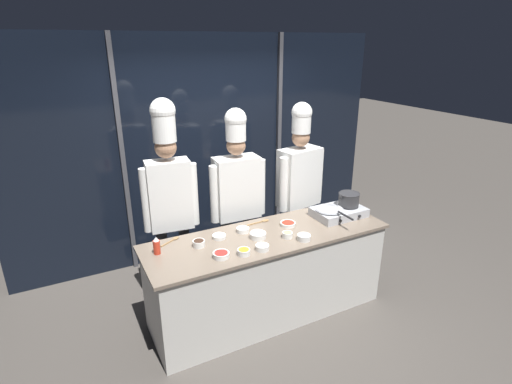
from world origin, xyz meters
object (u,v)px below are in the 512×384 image
(stock_pot, at_px, (349,199))
(prep_bowl_bean_sprouts, at_px, (262,247))
(serving_spoon_slotted, at_px, (173,240))
(prep_bowl_chili_flakes, at_px, (288,224))
(prep_bowl_shrimp, at_px, (243,229))
(chef_line, at_px, (299,179))
(prep_bowl_noodles, at_px, (258,235))
(prep_bowl_carrots, at_px, (244,252))
(prep_bowl_chicken, at_px, (304,237))
(prep_bowl_onion, at_px, (219,236))
(serving_spoon_solid, at_px, (262,221))
(chef_sous, at_px, (237,189))
(prep_bowl_mushrooms, at_px, (287,234))
(portable_stove, at_px, (339,212))
(chef_head, at_px, (169,189))
(frying_pan, at_px, (330,208))
(prep_bowl_bell_pepper, at_px, (221,254))
(squeeze_bottle_chili, at_px, (157,246))
(prep_bowl_soy_glaze, at_px, (199,243))

(stock_pot, bearing_deg, prep_bowl_bean_sprouts, -167.16)
(serving_spoon_slotted, bearing_deg, prep_bowl_chili_flakes, -11.26)
(prep_bowl_shrimp, bearing_deg, chef_line, 25.42)
(prep_bowl_bean_sprouts, bearing_deg, prep_bowl_shrimp, 89.44)
(prep_bowl_noodles, distance_m, serving_spoon_slotted, 0.78)
(prep_bowl_carrots, bearing_deg, prep_bowl_chicken, -1.37)
(prep_bowl_bean_sprouts, relative_size, prep_bowl_onion, 0.95)
(prep_bowl_chicken, height_order, prep_bowl_carrots, prep_bowl_chicken)
(serving_spoon_solid, relative_size, chef_sous, 0.13)
(prep_bowl_mushrooms, bearing_deg, prep_bowl_onion, 153.49)
(prep_bowl_shrimp, xyz_separation_m, serving_spoon_solid, (0.27, 0.11, -0.02))
(portable_stove, height_order, serving_spoon_solid, portable_stove)
(prep_bowl_carrots, relative_size, chef_line, 0.06)
(serving_spoon_slotted, relative_size, chef_head, 0.10)
(portable_stove, xyz_separation_m, frying_pan, (-0.12, -0.01, 0.07))
(prep_bowl_noodles, distance_m, chef_sous, 0.69)
(chef_line, bearing_deg, chef_head, -10.44)
(prep_bowl_bell_pepper, xyz_separation_m, serving_spoon_slotted, (-0.27, 0.49, -0.02))
(chef_sous, relative_size, chef_line, 1.00)
(prep_bowl_chili_flakes, bearing_deg, prep_bowl_mushrooms, -123.02)
(prep_bowl_carrots, height_order, chef_head, chef_head)
(serving_spoon_solid, bearing_deg, serving_spoon_slotted, 178.18)
(prep_bowl_noodles, bearing_deg, chef_sous, 82.03)
(squeeze_bottle_chili, relative_size, prep_bowl_soy_glaze, 1.43)
(prep_bowl_chicken, bearing_deg, prep_bowl_bell_pepper, 175.40)
(frying_pan, xyz_separation_m, serving_spoon_slotted, (-1.57, 0.27, -0.11))
(prep_bowl_bean_sprouts, xyz_separation_m, serving_spoon_slotted, (-0.64, 0.54, -0.02))
(prep_bowl_bean_sprouts, relative_size, chef_line, 0.06)
(prep_bowl_soy_glaze, bearing_deg, serving_spoon_solid, 14.18)
(prep_bowl_bean_sprouts, xyz_separation_m, chef_head, (-0.56, 0.86, 0.35))
(stock_pot, xyz_separation_m, prep_bowl_onion, (-1.43, 0.11, -0.15))
(portable_stove, bearing_deg, prep_bowl_noodles, -177.31)
(squeeze_bottle_chili, height_order, serving_spoon_slotted, squeeze_bottle_chili)
(prep_bowl_bell_pepper, bearing_deg, prep_bowl_chili_flakes, 17.79)
(prep_bowl_carrots, bearing_deg, squeeze_bottle_chili, 151.22)
(prep_bowl_onion, xyz_separation_m, prep_bowl_soy_glaze, (-0.22, -0.06, 0.01))
(stock_pot, relative_size, squeeze_bottle_chili, 1.53)
(frying_pan, height_order, chef_sous, chef_sous)
(prep_bowl_bell_pepper, height_order, serving_spoon_slotted, prep_bowl_bell_pepper)
(prep_bowl_bell_pepper, relative_size, serving_spoon_slotted, 0.69)
(prep_bowl_noodles, bearing_deg, prep_bowl_chicken, -33.56)
(prep_bowl_shrimp, bearing_deg, frying_pan, -8.45)
(portable_stove, xyz_separation_m, prep_bowl_chili_flakes, (-0.59, 0.05, -0.03))
(prep_bowl_onion, xyz_separation_m, serving_spoon_slotted, (-0.39, 0.16, -0.01))
(serving_spoon_slotted, bearing_deg, chef_sous, 22.43)
(stock_pot, relative_size, chef_head, 0.11)
(chef_line, bearing_deg, prep_bowl_soy_glaze, 10.86)
(prep_bowl_shrimp, distance_m, prep_bowl_mushrooms, 0.44)
(prep_bowl_chicken, relative_size, serving_spoon_solid, 0.49)
(prep_bowl_mushrooms, bearing_deg, prep_bowl_bell_pepper, -176.03)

